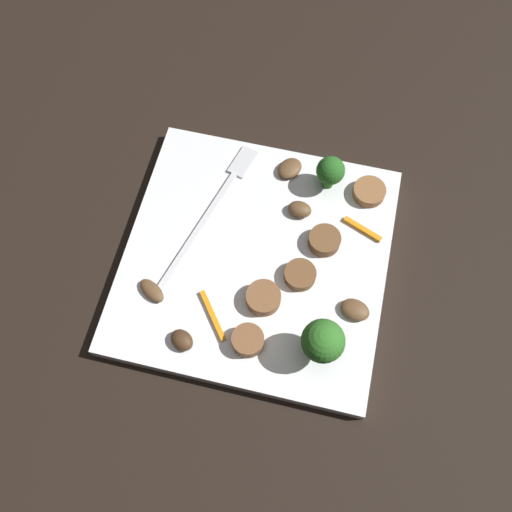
{
  "coord_description": "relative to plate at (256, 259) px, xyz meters",
  "views": [
    {
      "loc": [
        -0.2,
        -0.05,
        0.5
      ],
      "look_at": [
        0.0,
        0.0,
        0.02
      ],
      "focal_mm": 38.5,
      "sensor_mm": 36.0,
      "label": 1
    }
  ],
  "objects": [
    {
      "name": "sausage_slice_3",
      "position": [
        0.03,
        -0.06,
        0.01
      ],
      "size": [
        0.04,
        0.04,
        0.01
      ],
      "primitive_type": "cylinder",
      "rotation": [
        0.0,
        0.0,
        2.32
      ],
      "color": "brown",
      "rests_on": "plate"
    },
    {
      "name": "sausage_slice_2",
      "position": [
        -0.08,
        -0.01,
        0.02
      ],
      "size": [
        0.04,
        0.04,
        0.01
      ],
      "primitive_type": "cylinder",
      "rotation": [
        0.0,
        0.0,
        2.52
      ],
      "color": "brown",
      "rests_on": "plate"
    },
    {
      "name": "mushroom_4",
      "position": [
        -0.03,
        -0.1,
        0.01
      ],
      "size": [
        0.03,
        0.03,
        0.01
      ],
      "primitive_type": "ellipsoid",
      "rotation": [
        0.0,
        0.0,
        4.5
      ],
      "color": "brown",
      "rests_on": "plate"
    },
    {
      "name": "mushroom_1",
      "position": [
        -0.1,
        0.05,
        0.01
      ],
      "size": [
        0.03,
        0.03,
        0.01
      ],
      "primitive_type": "ellipsoid",
      "rotation": [
        0.0,
        0.0,
        1.05
      ],
      "color": "#422B19",
      "rests_on": "plate"
    },
    {
      "name": "mushroom_0",
      "position": [
        0.06,
        -0.03,
        0.01
      ],
      "size": [
        0.02,
        0.02,
        0.01
      ],
      "primitive_type": "ellipsoid",
      "rotation": [
        0.0,
        0.0,
        1.5
      ],
      "color": "brown",
      "rests_on": "plate"
    },
    {
      "name": "fork",
      "position": [
        0.04,
        0.05,
        0.01
      ],
      "size": [
        0.18,
        0.06,
        0.0
      ],
      "rotation": [
        0.0,
        0.0,
        -0.27
      ],
      "color": "silver",
      "rests_on": "plate"
    },
    {
      "name": "sausage_slice_0",
      "position": [
        -0.01,
        -0.04,
        0.01
      ],
      "size": [
        0.04,
        0.04,
        0.01
      ],
      "primitive_type": "cylinder",
      "rotation": [
        0.0,
        0.0,
        2.45
      ],
      "color": "brown",
      "rests_on": "plate"
    },
    {
      "name": "plate",
      "position": [
        0.0,
        0.0,
        0.0
      ],
      "size": [
        0.25,
        0.25,
        0.02
      ],
      "primitive_type": "cube",
      "color": "white",
      "rests_on": "ground_plane"
    },
    {
      "name": "mushroom_3",
      "position": [
        0.1,
        -0.01,
        0.01
      ],
      "size": [
        0.03,
        0.03,
        0.01
      ],
      "primitive_type": "ellipsoid",
      "rotation": [
        0.0,
        0.0,
        5.72
      ],
      "color": "brown",
      "rests_on": "plate"
    },
    {
      "name": "sausage_slice_1",
      "position": [
        -0.04,
        -0.02,
        0.01
      ],
      "size": [
        0.05,
        0.05,
        0.01
      ],
      "primitive_type": "cylinder",
      "rotation": [
        0.0,
        0.0,
        2.45
      ],
      "color": "brown",
      "rests_on": "plate"
    },
    {
      "name": "pepper_strip_0",
      "position": [
        -0.07,
        0.02,
        0.01
      ],
      "size": [
        0.04,
        0.04,
        0.0
      ],
      "primitive_type": "cube",
      "rotation": [
        0.0,
        0.0,
        0.66
      ],
      "color": "orange",
      "rests_on": "plate"
    },
    {
      "name": "broccoli_floret_0",
      "position": [
        0.09,
        -0.05,
        0.03
      ],
      "size": [
        0.03,
        0.03,
        0.04
      ],
      "color": "#296420",
      "rests_on": "plate"
    },
    {
      "name": "mushroom_2",
      "position": [
        -0.06,
        0.09,
        0.01
      ],
      "size": [
        0.03,
        0.03,
        0.01
      ],
      "primitive_type": "ellipsoid",
      "rotation": [
        0.0,
        0.0,
        4.16
      ],
      "color": "brown",
      "rests_on": "plate"
    },
    {
      "name": "broccoli_floret_1",
      "position": [
        -0.08,
        -0.08,
        0.04
      ],
      "size": [
        0.04,
        0.04,
        0.05
      ],
      "color": "#347525",
      "rests_on": "plate"
    },
    {
      "name": "sausage_slice_4",
      "position": [
        0.09,
        -0.09,
        0.01
      ],
      "size": [
        0.04,
        0.04,
        0.01
      ],
      "primitive_type": "cylinder",
      "rotation": [
        0.0,
        0.0,
        1.87
      ],
      "color": "brown",
      "rests_on": "plate"
    },
    {
      "name": "ground_plane",
      "position": [
        0.0,
        0.0,
        -0.01
      ],
      "size": [
        1.4,
        1.4,
        0.0
      ],
      "primitive_type": "plane",
      "color": "black"
    },
    {
      "name": "pepper_strip_1",
      "position": [
        0.05,
        -0.1,
        0.01
      ],
      "size": [
        0.02,
        0.04,
        0.0
      ],
      "primitive_type": "cube",
      "rotation": [
        0.0,
        0.0,
        4.33
      ],
      "color": "orange",
      "rests_on": "plate"
    }
  ]
}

